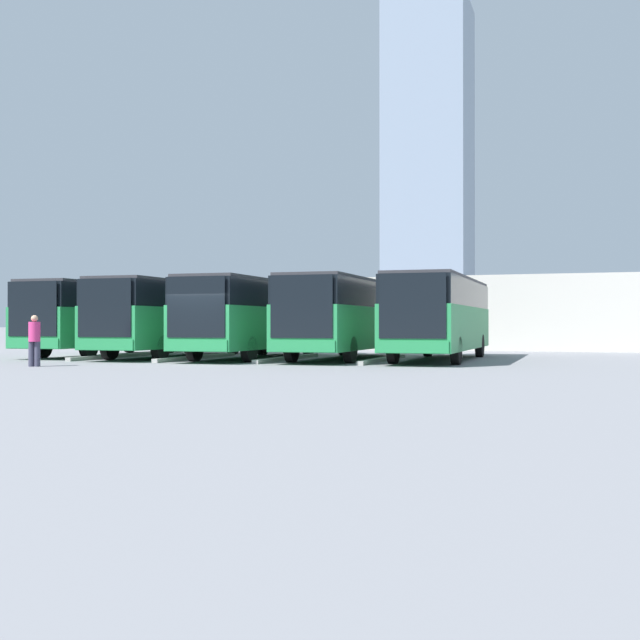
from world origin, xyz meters
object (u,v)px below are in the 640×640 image
at_px(bus_0, 440,314).
at_px(bus_1, 346,315).
at_px(bus_4, 111,316).
at_px(pedestrian, 34,339).
at_px(bus_2, 256,315).
at_px(bus_3, 176,315).

xyz_separation_m(bus_0, bus_1, (3.82, 0.24, 0.00)).
relative_size(bus_4, pedestrian, 6.45).
relative_size(bus_2, bus_4, 1.00).
relative_size(bus_2, pedestrian, 6.45).
bearing_deg(bus_0, bus_4, -1.37).
relative_size(bus_0, bus_1, 1.00).
xyz_separation_m(bus_2, bus_4, (7.64, -0.88, 0.00)).
bearing_deg(pedestrian, bus_0, -154.76).
distance_m(bus_1, bus_2, 3.84).
relative_size(bus_0, pedestrian, 6.45).
height_order(bus_1, bus_3, same).
distance_m(bus_2, bus_3, 3.82).
xyz_separation_m(bus_3, bus_4, (3.82, -0.79, 0.00)).
relative_size(bus_2, bus_3, 1.00).
bearing_deg(bus_1, bus_0, -176.89).
bearing_deg(pedestrian, bus_3, -106.16).
height_order(bus_2, bus_3, same).
bearing_deg(pedestrian, bus_4, -83.21).
distance_m(bus_2, pedestrian, 9.65).
bearing_deg(bus_0, bus_3, 2.29).
distance_m(bus_0, bus_4, 15.28).
height_order(bus_0, bus_3, same).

